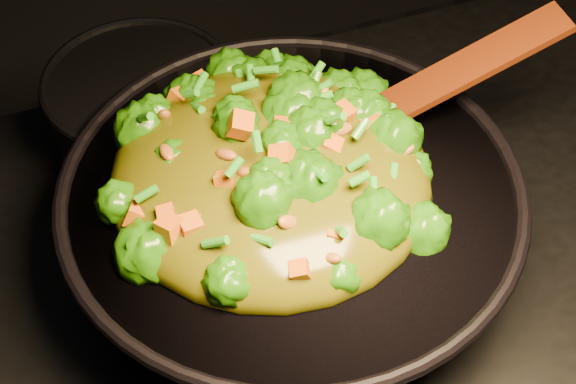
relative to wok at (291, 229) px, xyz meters
name	(u,v)px	position (x,y,z in m)	size (l,w,h in m)	color
wok	(291,229)	(0.00, 0.00, 0.00)	(0.46, 0.46, 0.13)	black
stir_fry	(270,143)	(-0.02, 0.02, 0.12)	(0.33, 0.33, 0.11)	#246707
spatula	(435,84)	(0.18, 0.04, 0.11)	(0.30, 0.04, 0.01)	#341508
back_pot	(144,116)	(-0.10, 0.23, 0.00)	(0.22, 0.22, 0.12)	black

